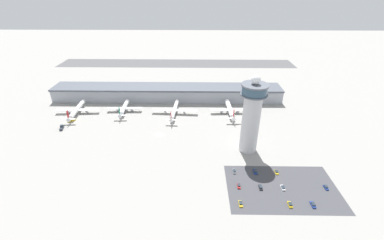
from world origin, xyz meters
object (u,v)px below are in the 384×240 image
airplane_gate_charlie (174,110)px  car_green_van (326,187)px  airplane_gate_alpha (77,110)px  service_truck_catering (72,120)px  airplane_gate_delta (230,110)px  car_silver_sedan (255,171)px  airplane_gate_bravo (124,108)px  car_yellow_taxi (261,187)px  car_grey_coupe (313,205)px  car_maroon_suv (234,171)px  service_truck_fuel (62,128)px  car_black_suv (241,204)px  car_white_wagon (239,186)px  control_tower (251,115)px  car_red_hatchback (290,205)px  car_navy_sedan (283,188)px  car_blue_compact (276,172)px

airplane_gate_charlie → car_green_van: 133.55m
airplane_gate_alpha → service_truck_catering: (0.66, -14.08, -3.05)m
airplane_gate_delta → car_silver_sedan: 82.21m
airplane_gate_bravo → car_green_van: (141.93, -97.47, -3.24)m
airplane_gate_bravo → car_yellow_taxi: bearing=-43.3°
car_grey_coupe → car_silver_sedan: size_ratio=0.95×
service_truck_catering → car_grey_coupe: (170.28, -92.31, -0.27)m
airplane_gate_charlie → service_truck_catering: 89.14m
airplane_gate_alpha → car_yellow_taxi: size_ratio=9.15×
airplane_gate_bravo → car_maroon_suv: airplane_gate_bravo is taller
airplane_gate_bravo → service_truck_fuel: bearing=-143.7°
car_black_suv → car_silver_sedan: car_silver_sedan is taller
car_white_wagon → control_tower: bearing=73.1°
car_maroon_suv → car_red_hatchback: bearing=-45.8°
car_black_suv → car_navy_sedan: size_ratio=0.99×
service_truck_catering → service_truck_fuel: bearing=-99.6°
control_tower → service_truck_catering: (-144.20, 40.31, -26.89)m
car_black_suv → car_silver_sedan: (13.25, 26.82, 0.01)m
control_tower → airplane_gate_charlie: control_tower is taller
service_truck_fuel → car_white_wagon: 149.79m
car_yellow_taxi → car_green_van: car_green_van is taller
service_truck_fuel → car_red_hatchback: size_ratio=1.71×
airplane_gate_alpha → car_black_suv: airplane_gate_alpha is taller
airplane_gate_delta → car_white_wagon: 95.25m
service_truck_fuel → car_grey_coupe: 189.77m
airplane_gate_bravo → service_truck_catering: 45.22m
car_yellow_taxi → car_silver_sedan: car_silver_sedan is taller
car_yellow_taxi → car_green_van: bearing=0.9°
airplane_gate_bravo → car_navy_sedan: 152.60m
car_yellow_taxi → car_red_hatchback: 18.26m
car_yellow_taxi → car_silver_sedan: size_ratio=0.90×
airplane_gate_bravo → airplane_gate_delta: (96.94, -2.08, 0.26)m
airplane_gate_delta → car_maroon_suv: (-6.47, -81.76, -3.53)m
service_truck_catering → car_black_suv: (131.60, -92.19, -0.30)m
car_blue_compact → car_silver_sedan: size_ratio=0.92×
service_truck_catering → car_white_wagon: bearing=-30.6°
car_black_suv → airplane_gate_charlie: bearing=112.3°
service_truck_fuel → car_yellow_taxi: 161.54m
airplane_gate_bravo → car_blue_compact: 144.15m
car_navy_sedan → car_green_van: (25.12, 0.66, 0.03)m
airplane_gate_bravo → car_black_suv: bearing=-50.8°
airplane_gate_alpha → service_truck_fuel: size_ratio=5.37×
airplane_gate_delta → service_truck_fuel: size_ratio=5.08×
airplane_gate_charlie → service_truck_fuel: 94.38m
car_blue_compact → car_white_wagon: size_ratio=1.06×
service_truck_fuel → car_green_van: size_ratio=1.82×
airplane_gate_charlie → car_yellow_taxi: bearing=-58.7°
service_truck_catering → airplane_gate_delta: bearing=6.8°
airplane_gate_alpha → car_blue_compact: (158.77, -79.68, -3.41)m
car_green_van → car_silver_sedan: bearing=160.5°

